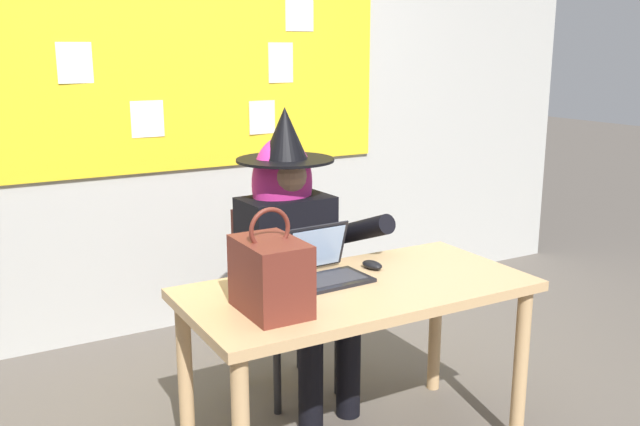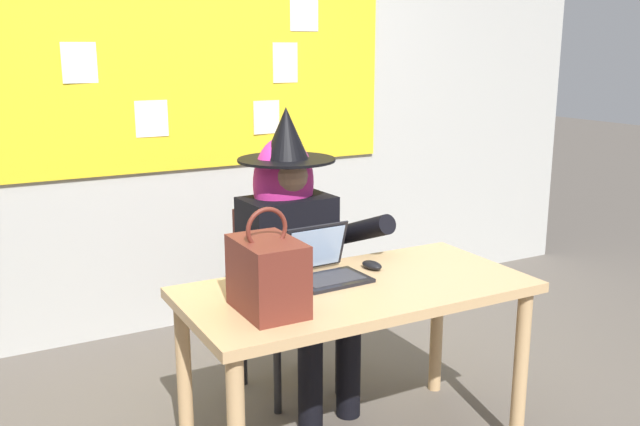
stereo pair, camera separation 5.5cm
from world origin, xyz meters
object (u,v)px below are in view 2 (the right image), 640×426
object	(u,v)px
computer_mouse	(372,265)
handbag	(268,275)
laptop	(325,267)
desk_main	(356,308)
person_costumed	(294,239)
chair_at_desk	(281,288)

from	to	relation	value
computer_mouse	handbag	bearing A→B (deg)	-168.03
laptop	handbag	bearing A→B (deg)	-150.92
desk_main	handbag	xyz separation A→B (m)	(-0.42, -0.08, 0.23)
person_costumed	handbag	xyz separation A→B (m)	(-0.43, -0.66, 0.09)
desk_main	computer_mouse	bearing A→B (deg)	41.26
chair_at_desk	handbag	size ratio (longest dim) A/B	2.36
chair_at_desk	desk_main	bearing A→B (deg)	-4.80
desk_main	laptop	world-z (taller)	laptop
person_costumed	chair_at_desk	bearing A→B (deg)	-178.40
laptop	computer_mouse	xyz separation A→B (m)	(0.23, 0.01, -0.03)
chair_at_desk	handbag	bearing A→B (deg)	-32.84
chair_at_desk	handbag	distance (m)	0.96
computer_mouse	handbag	distance (m)	0.64
chair_at_desk	laptop	bearing A→B (deg)	-11.64
desk_main	computer_mouse	xyz separation A→B (m)	(0.16, 0.14, 0.11)
person_costumed	laptop	bearing A→B (deg)	-12.99
person_costumed	computer_mouse	bearing A→B (deg)	16.37
desk_main	laptop	size ratio (longest dim) A/B	4.59
laptop	handbag	size ratio (longest dim) A/B	0.79
chair_at_desk	laptop	distance (m)	0.63
desk_main	person_costumed	distance (m)	0.60
laptop	computer_mouse	world-z (taller)	laptop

